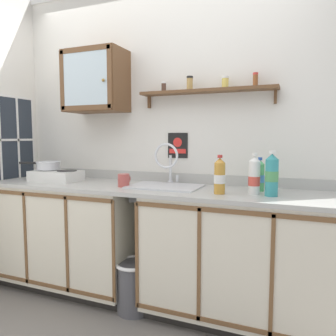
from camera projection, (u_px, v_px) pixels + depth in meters
floor at (128, 326)px, 2.28m from camera, size 5.83×5.83×0.00m
back_wall at (166, 133)px, 2.81m from camera, size 3.43×0.07×2.67m
lower_cabinet_run at (71, 235)px, 2.88m from camera, size 1.27×0.63×0.90m
lower_cabinet_run_right at (242, 259)px, 2.32m from camera, size 1.38×0.63×0.90m
countertop at (150, 188)px, 2.54m from camera, size 2.79×0.65×0.03m
backsplash at (165, 177)px, 2.81m from camera, size 2.79×0.02×0.08m
sink at (166, 187)px, 2.54m from camera, size 0.54×0.42×0.44m
hot_plate_stove at (56, 176)px, 2.86m from camera, size 0.42×0.26×0.09m
saucepan at (48, 165)px, 2.91m from camera, size 0.38×0.21×0.07m
bottle_detergent_teal_0 at (272, 175)px, 2.12m from camera, size 0.09×0.09×0.30m
bottle_soda_green_1 at (260, 176)px, 2.33m from camera, size 0.07×0.07×0.24m
bottle_opaque_white_2 at (254, 176)px, 2.20m from camera, size 0.08×0.08×0.28m
bottle_juice_amber_3 at (220, 176)px, 2.21m from camera, size 0.08×0.08×0.27m
mug at (124, 180)px, 2.53m from camera, size 0.09×0.13×0.10m
wall_cabinet at (96, 81)px, 2.82m from camera, size 0.52×0.33×0.52m
spice_shelf at (206, 90)px, 2.55m from camera, size 1.09×0.14×0.23m
warning_sign at (178, 146)px, 2.75m from camera, size 0.17×0.01×0.21m
window at (8, 140)px, 2.99m from camera, size 0.03×0.61×0.82m
trash_bin at (134, 285)px, 2.46m from camera, size 0.29×0.29×0.39m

